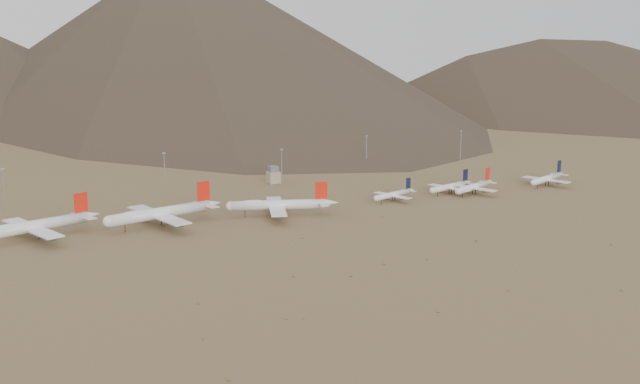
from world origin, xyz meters
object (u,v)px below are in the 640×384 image
narrowbody_b (451,186)px  widebody_east (279,205)px  widebody_west (35,226)px  control_tower (273,176)px  narrowbody_a (394,194)px  widebody_centre (161,213)px

narrowbody_b → widebody_east: bearing=167.4°
widebody_west → control_tower: widebody_west is taller
widebody_west → control_tower: bearing=8.4°
narrowbody_a → narrowbody_b: bearing=-14.9°
widebody_west → widebody_centre: bearing=-19.2°
widebody_west → narrowbody_a: size_ratio=1.80×
widebody_west → narrowbody_a: (214.45, -7.14, -2.99)m
narrowbody_a → control_tower: 97.86m
widebody_east → narrowbody_a: bearing=23.1°
widebody_east → narrowbody_a: 81.79m
widebody_centre → widebody_east: bearing=-19.3°
widebody_east → control_tower: widebody_east is taller
narrowbody_a → control_tower: bearing=99.4°
narrowbody_a → control_tower: (-44.02, 87.39, 1.17)m
widebody_west → narrowbody_a: widebody_west is taller
widebody_west → narrowbody_a: bearing=-18.7°
widebody_centre → narrowbody_b: 193.94m
widebody_west → widebody_east: widebody_west is taller
widebody_west → narrowbody_b: 259.61m
widebody_centre → narrowbody_b: widebody_centre is taller
narrowbody_a → narrowbody_b: (45.09, 1.92, 0.45)m
narrowbody_b → widebody_centre: bearing=164.0°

